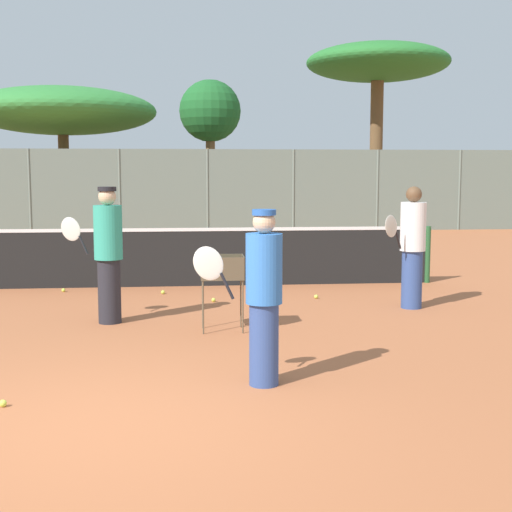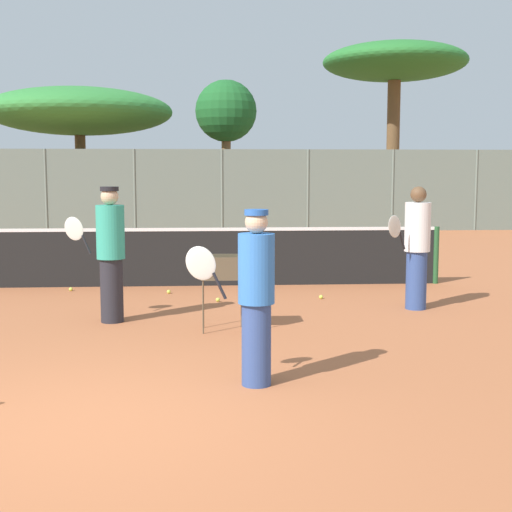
% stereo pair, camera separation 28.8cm
% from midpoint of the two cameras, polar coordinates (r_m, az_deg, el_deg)
% --- Properties ---
extents(ground_plane, '(80.00, 80.00, 0.00)m').
position_cam_midpoint_polar(ground_plane, '(6.16, -14.48, -13.15)').
color(ground_plane, '#B7663D').
extents(tennis_net, '(10.73, 0.10, 1.07)m').
position_cam_midpoint_polar(tennis_net, '(13.10, -9.65, -0.03)').
color(tennis_net, '#26592D').
rests_on(tennis_net, ground_plane).
extents(back_fence, '(27.51, 0.08, 2.89)m').
position_cam_midpoint_polar(back_fence, '(25.18, -7.71, 5.20)').
color(back_fence, slate).
rests_on(back_fence, ground_plane).
extents(tree_0, '(7.19, 7.19, 5.31)m').
position_cam_midpoint_polar(tree_0, '(28.91, -15.51, 11.06)').
color(tree_0, brown).
rests_on(tree_0, ground_plane).
extents(tree_1, '(2.53, 2.53, 5.86)m').
position_cam_midpoint_polar(tree_1, '(29.93, -3.97, 11.34)').
color(tree_1, brown).
rests_on(tree_1, ground_plane).
extents(tree_2, '(6.10, 6.10, 7.50)m').
position_cam_midpoint_polar(tree_2, '(31.84, 9.45, 14.81)').
color(tree_2, brown).
rests_on(tree_2, ground_plane).
extents(player_white_outfit, '(0.80, 0.67, 1.87)m').
position_cam_midpoint_polar(player_white_outfit, '(11.07, 11.67, 0.78)').
color(player_white_outfit, '#334C8C').
rests_on(player_white_outfit, ground_plane).
extents(player_red_cap, '(0.91, 0.36, 1.72)m').
position_cam_midpoint_polar(player_red_cap, '(6.89, -0.64, -3.13)').
color(player_red_cap, '#334C8C').
rests_on(player_red_cap, ground_plane).
extents(player_yellow_shirt, '(0.92, 0.46, 1.88)m').
position_cam_midpoint_polar(player_yellow_shirt, '(10.00, -12.57, 0.24)').
color(player_yellow_shirt, '#26262D').
rests_on(player_yellow_shirt, ground_plane).
extents(ball_cart, '(0.56, 0.41, 0.99)m').
position_cam_midpoint_polar(ball_cart, '(9.32, -3.59, -1.41)').
color(ball_cart, brown).
rests_on(ball_cart, ground_plane).
extents(tennis_ball_0, '(0.07, 0.07, 0.07)m').
position_cam_midpoint_polar(tennis_ball_0, '(11.81, 4.14, -3.26)').
color(tennis_ball_0, '#D1E54C').
rests_on(tennis_ball_0, ground_plane).
extents(tennis_ball_1, '(0.07, 0.07, 0.07)m').
position_cam_midpoint_polar(tennis_ball_1, '(6.88, -20.75, -10.97)').
color(tennis_ball_1, '#D1E54C').
rests_on(tennis_ball_1, ground_plane).
extents(tennis_ball_2, '(0.07, 0.07, 0.07)m').
position_cam_midpoint_polar(tennis_ball_2, '(11.51, -4.14, -3.53)').
color(tennis_ball_2, '#D1E54C').
rests_on(tennis_ball_2, ground_plane).
extents(tennis_ball_6, '(0.07, 0.07, 0.07)m').
position_cam_midpoint_polar(tennis_ball_6, '(12.90, -15.77, -2.65)').
color(tennis_ball_6, '#D1E54C').
rests_on(tennis_ball_6, ground_plane).
extents(tennis_ball_7, '(0.07, 0.07, 0.07)m').
position_cam_midpoint_polar(tennis_ball_7, '(12.33, -8.12, -2.89)').
color(tennis_ball_7, '#D1E54C').
rests_on(tennis_ball_7, ground_plane).
extents(parked_car, '(4.20, 1.70, 1.60)m').
position_cam_midpoint_polar(parked_car, '(29.97, -3.32, 3.98)').
color(parked_car, '#B2B7BC').
rests_on(parked_car, ground_plane).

